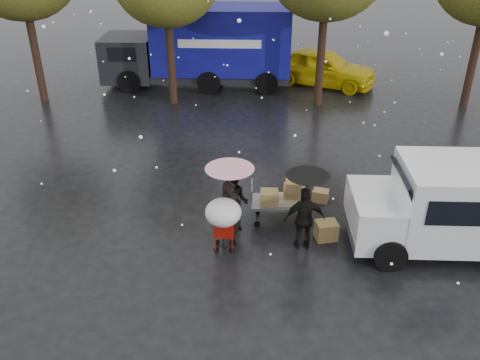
{
  "coord_description": "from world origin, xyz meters",
  "views": [
    {
      "loc": [
        0.05,
        -10.15,
        7.39
      ],
      "look_at": [
        -0.37,
        1.0,
        1.28
      ],
      "focal_mm": 38.0,
      "sensor_mm": 36.0,
      "label": 1
    }
  ],
  "objects_px": {
    "person_black": "(305,219)",
    "white_van": "(464,205)",
    "vendor_cart": "(284,197)",
    "yellow_taxi": "(322,67)",
    "shopping_cart": "(223,215)",
    "person_pink": "(230,215)",
    "blue_truck": "(203,47)"
  },
  "relations": [
    {
      "from": "person_black",
      "to": "person_pink",
      "type": "bearing_deg",
      "value": -6.27
    },
    {
      "from": "person_pink",
      "to": "vendor_cart",
      "type": "bearing_deg",
      "value": 7.74
    },
    {
      "from": "person_black",
      "to": "white_van",
      "type": "distance_m",
      "value": 3.74
    },
    {
      "from": "shopping_cart",
      "to": "vendor_cart",
      "type": "bearing_deg",
      "value": 44.39
    },
    {
      "from": "shopping_cart",
      "to": "blue_truck",
      "type": "distance_m",
      "value": 12.81
    },
    {
      "from": "shopping_cart",
      "to": "yellow_taxi",
      "type": "height_order",
      "value": "yellow_taxi"
    },
    {
      "from": "person_black",
      "to": "blue_truck",
      "type": "xyz_separation_m",
      "value": [
        -3.65,
        12.39,
        0.94
      ]
    },
    {
      "from": "yellow_taxi",
      "to": "white_van",
      "type": "bearing_deg",
      "value": -147.01
    },
    {
      "from": "shopping_cart",
      "to": "white_van",
      "type": "relative_size",
      "value": 0.3
    },
    {
      "from": "person_black",
      "to": "white_van",
      "type": "xyz_separation_m",
      "value": [
        3.72,
        0.2,
        0.34
      ]
    },
    {
      "from": "vendor_cart",
      "to": "blue_truck",
      "type": "relative_size",
      "value": 0.18
    },
    {
      "from": "shopping_cart",
      "to": "yellow_taxi",
      "type": "relative_size",
      "value": 0.3
    },
    {
      "from": "person_black",
      "to": "yellow_taxi",
      "type": "distance_m",
      "value": 12.76
    },
    {
      "from": "blue_truck",
      "to": "yellow_taxi",
      "type": "xyz_separation_m",
      "value": [
        5.37,
        0.26,
        -0.93
      ]
    },
    {
      "from": "person_pink",
      "to": "yellow_taxi",
      "type": "bearing_deg",
      "value": 42.53
    },
    {
      "from": "white_van",
      "to": "yellow_taxi",
      "type": "relative_size",
      "value": 1.01
    },
    {
      "from": "vendor_cart",
      "to": "white_van",
      "type": "height_order",
      "value": "white_van"
    },
    {
      "from": "white_van",
      "to": "blue_truck",
      "type": "height_order",
      "value": "blue_truck"
    },
    {
      "from": "person_pink",
      "to": "person_black",
      "type": "relative_size",
      "value": 1.05
    },
    {
      "from": "person_black",
      "to": "shopping_cart",
      "type": "xyz_separation_m",
      "value": [
        -1.91,
        -0.28,
        0.24
      ]
    },
    {
      "from": "person_black",
      "to": "yellow_taxi",
      "type": "bearing_deg",
      "value": -102.45
    },
    {
      "from": "white_van",
      "to": "yellow_taxi",
      "type": "height_order",
      "value": "white_van"
    },
    {
      "from": "person_pink",
      "to": "yellow_taxi",
      "type": "distance_m",
      "value": 13.07
    },
    {
      "from": "vendor_cart",
      "to": "yellow_taxi",
      "type": "xyz_separation_m",
      "value": [
        2.16,
        11.49,
        0.1
      ]
    },
    {
      "from": "person_pink",
      "to": "blue_truck",
      "type": "xyz_separation_m",
      "value": [
        -1.88,
        12.34,
        0.9
      ]
    },
    {
      "from": "shopping_cart",
      "to": "white_van",
      "type": "bearing_deg",
      "value": 4.87
    },
    {
      "from": "yellow_taxi",
      "to": "shopping_cart",
      "type": "bearing_deg",
      "value": -171.78
    },
    {
      "from": "person_black",
      "to": "yellow_taxi",
      "type": "xyz_separation_m",
      "value": [
        1.72,
        12.64,
        0.0
      ]
    },
    {
      "from": "person_pink",
      "to": "yellow_taxi",
      "type": "relative_size",
      "value": 0.36
    },
    {
      "from": "white_van",
      "to": "yellow_taxi",
      "type": "distance_m",
      "value": 12.61
    },
    {
      "from": "shopping_cart",
      "to": "white_van",
      "type": "distance_m",
      "value": 5.64
    },
    {
      "from": "person_pink",
      "to": "shopping_cart",
      "type": "distance_m",
      "value": 0.41
    }
  ]
}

